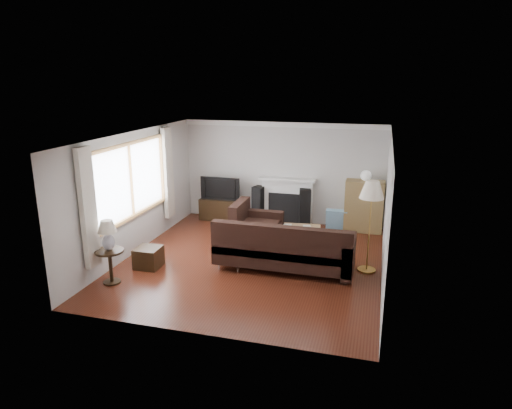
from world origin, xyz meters
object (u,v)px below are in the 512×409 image
(coffee_table, at_px, (297,235))
(side_table, at_px, (111,266))
(tv_stand, at_px, (222,209))
(sectional_sofa, at_px, (285,246))
(floor_lamp, at_px, (369,227))
(bookshelf, at_px, (364,206))

(coffee_table, height_order, side_table, side_table)
(tv_stand, height_order, sectional_sofa, sectional_sofa)
(coffee_table, relative_size, floor_lamp, 0.58)
(bookshelf, height_order, sectional_sofa, bookshelf)
(tv_stand, distance_m, side_table, 4.12)
(floor_lamp, distance_m, side_table, 4.74)
(sectional_sofa, xyz_separation_m, floor_lamp, (1.53, 0.31, 0.42))
(sectional_sofa, distance_m, side_table, 3.19)
(tv_stand, relative_size, sectional_sofa, 0.39)
(bookshelf, bearing_deg, floor_lamp, -85.27)
(bookshelf, xyz_separation_m, floor_lamp, (0.19, -2.35, 0.26))
(coffee_table, height_order, floor_lamp, floor_lamp)
(tv_stand, xyz_separation_m, floor_lamp, (3.73, -2.31, 0.60))
(sectional_sofa, distance_m, floor_lamp, 1.62)
(bookshelf, xyz_separation_m, sectional_sofa, (-1.34, -2.66, -0.16))
(tv_stand, distance_m, floor_lamp, 4.43)
(tv_stand, distance_m, sectional_sofa, 3.43)
(coffee_table, relative_size, side_table, 1.62)
(side_table, bearing_deg, bookshelf, 44.51)
(floor_lamp, bearing_deg, sectional_sofa, -168.66)
(tv_stand, xyz_separation_m, sectional_sofa, (2.20, -2.62, 0.18))
(bookshelf, bearing_deg, sectional_sofa, -116.73)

